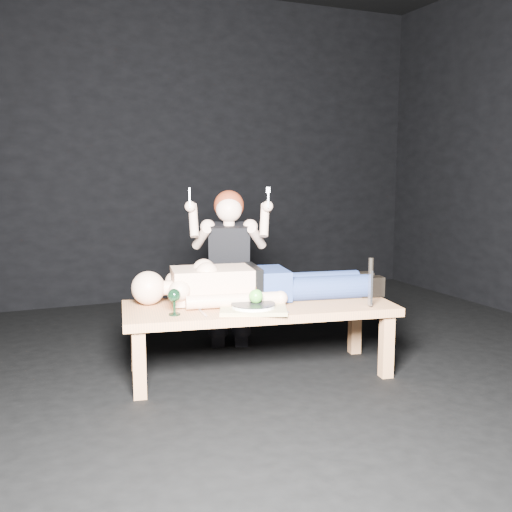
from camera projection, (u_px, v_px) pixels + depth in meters
name	position (u px, v px, depth m)	size (l,w,h in m)	color
ground	(300.00, 373.00, 3.74)	(5.00, 5.00, 0.00)	black
back_wall	(188.00, 148.00, 5.80)	(5.00, 5.00, 0.00)	black
table	(259.00, 339.00, 3.71)	(1.68, 0.63, 0.45)	#C17D45
lying_man	(262.00, 279.00, 3.80)	(1.72, 0.52, 0.27)	#DAA988
kneeling_woman	(229.00, 268.00, 4.21)	(0.63, 0.70, 1.18)	black
serving_tray	(253.00, 309.00, 3.50)	(0.39, 0.28, 0.02)	tan
plate	(253.00, 306.00, 3.49)	(0.26, 0.26, 0.02)	white
apple	(256.00, 296.00, 3.50)	(0.09, 0.09, 0.09)	green
goblet	(174.00, 302.00, 3.39)	(0.08, 0.08, 0.16)	black
fork_flat	(202.00, 313.00, 3.44)	(0.02, 0.18, 0.01)	#B2B2B7
knife_flat	(281.00, 310.00, 3.52)	(0.02, 0.18, 0.01)	#B2B2B7
spoon_flat	(265.00, 308.00, 3.56)	(0.02, 0.18, 0.01)	#B2B2B7
carving_knife	(371.00, 283.00, 3.58)	(0.04, 0.04, 0.31)	#B2B2B7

